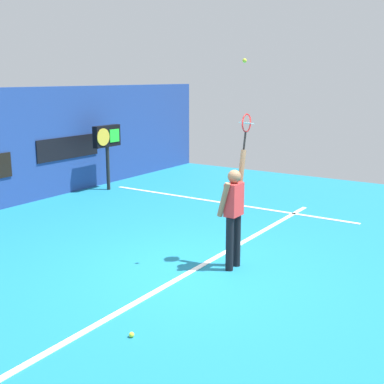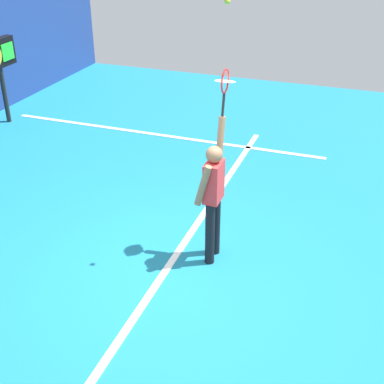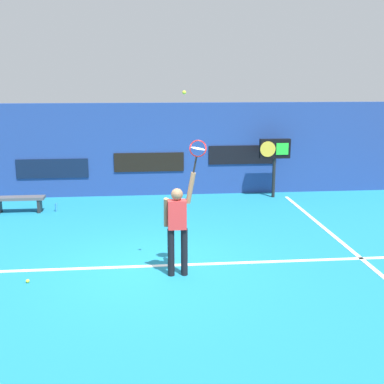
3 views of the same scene
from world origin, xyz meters
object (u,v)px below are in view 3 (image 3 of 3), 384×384
(tennis_ball, at_px, (184,92))
(water_bottle, at_px, (56,207))
(scoreboard_clock, at_px, (275,152))
(court_bench, at_px, (19,201))
(tennis_player, at_px, (177,224))
(spare_ball, at_px, (28,281))
(tennis_racket, at_px, (198,150))

(tennis_ball, xyz_separation_m, water_bottle, (-3.22, 4.96, -3.29))
(scoreboard_clock, distance_m, court_bench, 7.68)
(tennis_player, xyz_separation_m, spare_ball, (-2.76, -0.10, -0.98))
(court_bench, bearing_deg, water_bottle, 0.00)
(scoreboard_clock, distance_m, spare_ball, 8.78)
(tennis_ball, bearing_deg, tennis_player, 149.85)
(water_bottle, bearing_deg, tennis_player, -57.70)
(court_bench, xyz_separation_m, spare_ball, (1.33, -4.98, -0.30))
(court_bench, bearing_deg, scoreboard_clock, 8.18)
(water_bottle, relative_size, spare_ball, 3.53)
(tennis_racket, bearing_deg, tennis_ball, -163.92)
(tennis_player, bearing_deg, tennis_ball, -30.15)
(court_bench, bearing_deg, tennis_racket, -47.58)
(court_bench, relative_size, water_bottle, 5.83)
(scoreboard_clock, bearing_deg, tennis_player, -119.87)
(tennis_player, xyz_separation_m, tennis_ball, (0.13, -0.07, 2.40))
(tennis_player, bearing_deg, scoreboard_clock, 60.13)
(tennis_player, xyz_separation_m, court_bench, (-4.09, 4.88, -0.67))
(tennis_player, distance_m, tennis_ball, 2.40)
(tennis_ball, height_order, water_bottle, tennis_ball)
(tennis_ball, xyz_separation_m, scoreboard_clock, (3.30, 6.04, -1.96))
(tennis_racket, relative_size, water_bottle, 2.60)
(tennis_player, height_order, water_bottle, tennis_player)
(tennis_player, distance_m, spare_ball, 2.93)
(tennis_racket, relative_size, court_bench, 0.45)
(court_bench, xyz_separation_m, water_bottle, (1.01, 0.00, -0.22))
(scoreboard_clock, bearing_deg, spare_ball, -135.58)
(tennis_player, relative_size, tennis_ball, 29.24)
(tennis_ball, distance_m, scoreboard_clock, 7.16)
(court_bench, height_order, spare_ball, court_bench)
(tennis_ball, relative_size, court_bench, 0.05)
(scoreboard_clock, relative_size, water_bottle, 7.68)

